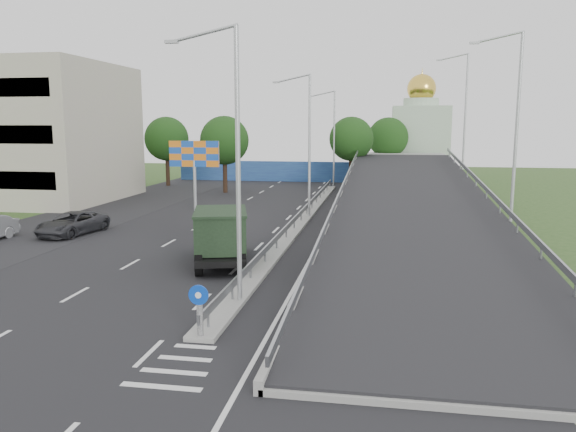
% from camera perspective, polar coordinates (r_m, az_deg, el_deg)
% --- Properties ---
extents(ground, '(160.00, 160.00, 0.00)m').
position_cam_1_polar(ground, '(16.42, -11.39, -15.23)').
color(ground, '#2D4C1E').
rests_on(ground, ground).
extents(road_surface, '(26.00, 90.00, 0.04)m').
position_cam_1_polar(road_surface, '(35.60, -4.40, -1.68)').
color(road_surface, black).
rests_on(road_surface, ground).
extents(parking_strip, '(8.00, 90.00, 0.05)m').
position_cam_1_polar(parking_strip, '(40.73, -22.44, -0.97)').
color(parking_strip, black).
rests_on(parking_strip, ground).
extents(median, '(1.00, 44.00, 0.20)m').
position_cam_1_polar(median, '(38.88, 1.33, -0.58)').
color(median, gray).
rests_on(median, ground).
extents(overpass_ramp, '(10.00, 50.00, 3.50)m').
position_cam_1_polar(overpass_ramp, '(38.28, 12.52, 1.55)').
color(overpass_ramp, gray).
rests_on(overpass_ramp, ground).
extents(median_guardrail, '(0.09, 44.00, 0.71)m').
position_cam_1_polar(median_guardrail, '(38.77, 1.33, 0.37)').
color(median_guardrail, gray).
rests_on(median_guardrail, median).
extents(sign_bollard, '(0.64, 0.23, 1.67)m').
position_cam_1_polar(sign_bollard, '(17.94, -8.98, -9.46)').
color(sign_bollard, black).
rests_on(sign_bollard, median).
extents(lamp_post_near, '(2.74, 0.18, 10.08)m').
position_cam_1_polar(lamp_post_near, '(20.65, -5.63, 6.60)').
color(lamp_post_near, '#B2B5B7').
rests_on(lamp_post_near, median).
extents(lamp_post_mid, '(2.74, 0.18, 10.08)m').
position_cam_1_polar(lamp_post_mid, '(40.28, 1.93, 7.93)').
color(lamp_post_mid, '#B2B5B7').
rests_on(lamp_post_mid, median).
extents(lamp_post_far, '(2.74, 0.18, 10.08)m').
position_cam_1_polar(lamp_post_far, '(60.15, 4.53, 8.36)').
color(lamp_post_far, '#B2B5B7').
rests_on(lamp_post_far, median).
extents(blue_wall, '(30.00, 0.50, 2.40)m').
position_cam_1_polar(blue_wall, '(66.82, 1.43, 4.52)').
color(blue_wall, navy).
rests_on(blue_wall, ground).
extents(church, '(7.00, 7.00, 13.80)m').
position_cam_1_polar(church, '(74.05, 13.24, 7.93)').
color(church, '#B2CCAD').
rests_on(church, ground).
extents(billboard, '(4.00, 0.24, 5.50)m').
position_cam_1_polar(billboard, '(44.42, -9.51, 5.84)').
color(billboard, '#B2B5B7').
rests_on(billboard, ground).
extents(tree_left_mid, '(4.80, 4.80, 7.60)m').
position_cam_1_polar(tree_left_mid, '(56.11, -6.48, 7.62)').
color(tree_left_mid, black).
rests_on(tree_left_mid, ground).
extents(tree_median_far, '(4.80, 4.80, 7.60)m').
position_cam_1_polar(tree_median_far, '(62.02, 6.45, 7.77)').
color(tree_median_far, black).
rests_on(tree_median_far, ground).
extents(tree_left_far, '(4.80, 4.80, 7.60)m').
position_cam_1_polar(tree_left_far, '(63.45, -12.23, 7.66)').
color(tree_left_far, black).
rests_on(tree_left_far, ground).
extents(tree_ramp_far, '(4.80, 4.80, 7.60)m').
position_cam_1_polar(tree_ramp_far, '(68.92, 10.14, 7.84)').
color(tree_ramp_far, black).
rests_on(tree_ramp_far, ground).
extents(dump_truck, '(3.83, 6.58, 2.74)m').
position_cam_1_polar(dump_truck, '(27.74, -6.83, -1.68)').
color(dump_truck, black).
rests_on(dump_truck, ground).
extents(parked_car_c, '(3.04, 5.31, 1.40)m').
position_cam_1_polar(parked_car_c, '(37.21, -21.08, -0.71)').
color(parked_car_c, '#2D2E32').
rests_on(parked_car_c, ground).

